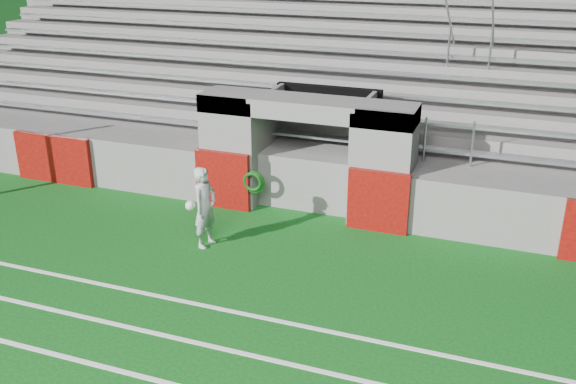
% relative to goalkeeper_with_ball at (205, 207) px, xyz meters
% --- Properties ---
extents(ground, '(90.00, 90.00, 0.00)m').
position_rel_goalkeeper_with_ball_xyz_m(ground, '(1.30, -1.08, -0.84)').
color(ground, '#0C4812').
rests_on(ground, ground).
extents(stadium_structure, '(26.00, 8.48, 5.42)m').
position_rel_goalkeeper_with_ball_xyz_m(stadium_structure, '(1.30, 6.89, 0.65)').
color(stadium_structure, '#615E5C').
rests_on(stadium_structure, ground).
extents(goalkeeper_with_ball, '(0.52, 0.69, 1.67)m').
position_rel_goalkeeper_with_ball_xyz_m(goalkeeper_with_ball, '(0.00, 0.00, 0.00)').
color(goalkeeper_with_ball, '#A8ACB2').
rests_on(goalkeeper_with_ball, ground).
extents(hose_coil, '(0.55, 0.15, 0.55)m').
position_rel_goalkeeper_with_ball_xyz_m(hose_coil, '(0.26, 1.85, -0.11)').
color(hose_coil, '#0E460E').
rests_on(hose_coil, ground).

